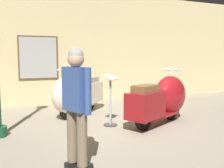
{
  "coord_description": "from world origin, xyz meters",
  "views": [
    {
      "loc": [
        -2.46,
        -4.24,
        1.43
      ],
      "look_at": [
        -0.05,
        1.21,
        0.78
      ],
      "focal_mm": 41.69,
      "sensor_mm": 36.0,
      "label": 1
    }
  ],
  "objects_px": {
    "visitor_0": "(77,100)",
    "info_stanchion": "(110,104)",
    "scooter_1": "(163,99)",
    "scooter_0": "(75,94)"
  },
  "relations": [
    {
      "from": "scooter_1",
      "to": "info_stanchion",
      "type": "distance_m",
      "value": 1.14
    },
    {
      "from": "info_stanchion",
      "to": "scooter_0",
      "type": "bearing_deg",
      "value": 110.42
    },
    {
      "from": "scooter_0",
      "to": "visitor_0",
      "type": "xyz_separation_m",
      "value": [
        -0.78,
        -2.86,
        0.37
      ]
    },
    {
      "from": "scooter_0",
      "to": "scooter_1",
      "type": "distance_m",
      "value": 2.06
    },
    {
      "from": "visitor_0",
      "to": "scooter_1",
      "type": "bearing_deg",
      "value": 11.37
    },
    {
      "from": "scooter_0",
      "to": "scooter_1",
      "type": "bearing_deg",
      "value": 95.44
    },
    {
      "from": "visitor_0",
      "to": "info_stanchion",
      "type": "distance_m",
      "value": 2.15
    },
    {
      "from": "scooter_1",
      "to": "info_stanchion",
      "type": "bearing_deg",
      "value": 141.97
    },
    {
      "from": "visitor_0",
      "to": "info_stanchion",
      "type": "relative_size",
      "value": 1.44
    },
    {
      "from": "scooter_1",
      "to": "visitor_0",
      "type": "distance_m",
      "value": 2.77
    }
  ]
}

